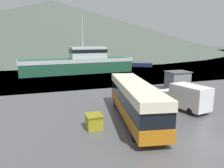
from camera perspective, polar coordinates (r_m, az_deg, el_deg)
The scene contains 10 objects.
ground_plane at distance 16.84m, azimuth 23.52°, elevation -14.40°, with size 400.00×400.00×0.00m, color #4C4C4F.
water_surface at distance 150.82m, azimuth -15.00°, elevation 8.38°, with size 240.00×240.00×0.00m, color slate.
hill_backdrop at distance 171.97m, azimuth -15.26°, elevation 14.57°, with size 234.22×234.22×35.14m, color #424C42.
tour_bus at distance 19.61m, azimuth 6.00°, elevation -4.01°, with size 4.62×12.26×3.32m.
delivery_van at distance 23.52m, azimuth 18.73°, elevation -3.17°, with size 3.05×5.76×2.64m.
fishing_boat at distance 47.82m, azimuth -8.52°, elevation 5.50°, with size 24.34×6.43×12.14m.
storage_bin at distance 17.97m, azimuth -4.72°, elevation -9.68°, with size 1.33×1.41×1.19m.
dock_kiosk at distance 33.00m, azimuth 16.73°, elevation 0.94°, with size 3.20×2.60×2.64m.
small_boat at distance 59.56m, azimuth 7.15°, elevation 5.01°, with size 7.04×5.01×0.97m.
mooring_bollard at distance 33.76m, azimuth 8.57°, elevation -0.05°, with size 0.28×0.28×0.76m.
Camera 1 is at (-10.64, -10.97, 7.07)m, focal length 35.00 mm.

